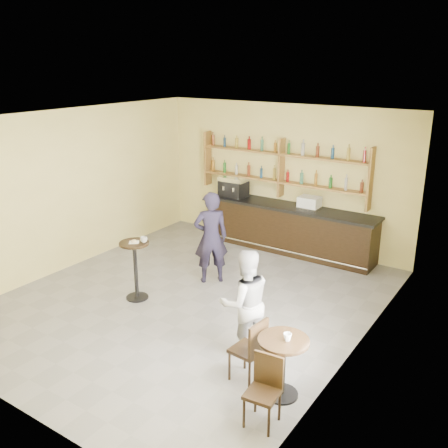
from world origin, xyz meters
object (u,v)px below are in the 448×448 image
Objects in this scene: pedestal_table at (136,271)px; patron_second at (245,302)px; espresso_machine at (234,187)px; pastry_case at (309,203)px; bar_counter at (291,229)px; chair_south at (262,393)px; cafe_table at (282,368)px; chair_west at (247,349)px; man_main at (211,238)px.

patron_second is (2.51, -0.39, 0.27)m from pedestal_table.
espresso_machine is at bearing -105.14° from patron_second.
espresso_machine reaches higher than pastry_case.
espresso_machine reaches higher than pedestal_table.
bar_counter is at bearing -122.26° from patron_second.
chair_south is (1.84, -5.20, -0.76)m from pastry_case.
cafe_table is 0.60m from chair_south.
espresso_machine reaches higher than chair_south.
patron_second reaches higher than espresso_machine.
chair_south is 1.59m from patron_second.
patron_second is at bearing -8.92° from pedestal_table.
espresso_machine is at bearing 180.00° from bar_counter.
espresso_machine is at bearing 94.32° from pedestal_table.
pedestal_table is at bearing -80.07° from espresso_machine.
bar_counter is 3.82m from pedestal_table.
pastry_case is 0.55× the size of cafe_table.
chair_west is at bearing -17.98° from pedestal_table.
chair_west reaches higher than cafe_table.
chair_west is at bearing -82.25° from pastry_case.
pastry_case is (0.41, 0.00, 0.66)m from bar_counter.
pastry_case reaches higher than bar_counter.
chair_south is at bearing -66.61° from bar_counter.
man_main is 3.64m from cafe_table.
man_main is at bearing -120.54° from pastry_case.
bar_counter is 1.68m from espresso_machine.
cafe_table is 0.96× the size of chair_south.
man_main is 1.96× the size of chair_west.
man_main is (0.95, -2.27, -0.38)m from espresso_machine.
pedestal_table is at bearing -108.85° from bar_counter.
chair_west is (2.20, -2.28, -0.44)m from man_main.
pedestal_table is (-1.23, -3.62, 0.01)m from bar_counter.
bar_counter is at bearing -148.63° from man_main.
man_main is 2.53m from patron_second.
man_main is (-0.97, -2.27, -0.29)m from pastry_case.
bar_counter is at bearing 115.55° from cafe_table.
pedestal_table is 3.58m from cafe_table.
espresso_machine is 0.39× the size of patron_second.
patron_second reaches higher than chair_west.
espresso_machine is at bearing -112.11° from man_main.
cafe_table is at bearing 94.79° from man_main.
espresso_machine is at bearing 120.61° from chair_south.
patron_second is (-0.93, 0.59, 0.39)m from cafe_table.
pedestal_table reaches higher than cafe_table.
man_main reaches higher than pedestal_table.
bar_counter reaches higher than chair_west.
man_main is 4.09m from chair_south.
pedestal_table is 3.04m from chair_west.
bar_counter is 4.25× the size of chair_west.
chair_west is at bearing 127.48° from chair_south.
espresso_machine is 2.49m from man_main.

